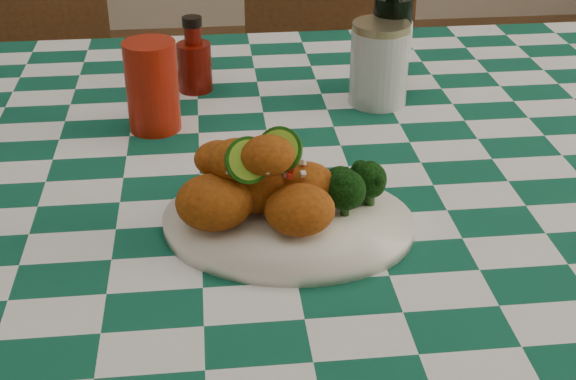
{
  "coord_description": "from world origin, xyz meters",
  "views": [
    {
      "loc": [
        -0.09,
        -1.03,
        1.3
      ],
      "look_at": [
        0.0,
        -0.22,
        0.84
      ],
      "focal_mm": 50.0,
      "sensor_mm": 36.0,
      "label": 1
    }
  ],
  "objects_px": {
    "plate": "(288,223)",
    "wooden_chair_right": "(333,135)",
    "beer_bottle": "(392,25)",
    "red_tumbler": "(152,86)",
    "ketchup_bottle": "(194,54)",
    "dining_table": "(273,358)",
    "mason_jar": "(379,64)",
    "wooden_chair_left": "(44,159)",
    "fried_chicken_pile": "(267,178)"
  },
  "relations": [
    {
      "from": "ketchup_bottle",
      "to": "mason_jar",
      "type": "height_order",
      "value": "mason_jar"
    },
    {
      "from": "ketchup_bottle",
      "to": "plate",
      "type": "bearing_deg",
      "value": -76.8
    },
    {
      "from": "wooden_chair_right",
      "to": "red_tumbler",
      "type": "bearing_deg",
      "value": -116.73
    },
    {
      "from": "dining_table",
      "to": "fried_chicken_pile",
      "type": "xyz_separation_m",
      "value": [
        -0.02,
        -0.22,
        0.47
      ]
    },
    {
      "from": "dining_table",
      "to": "wooden_chair_left",
      "type": "xyz_separation_m",
      "value": [
        -0.48,
        0.74,
        0.02
      ]
    },
    {
      "from": "dining_table",
      "to": "ketchup_bottle",
      "type": "distance_m",
      "value": 0.52
    },
    {
      "from": "mason_jar",
      "to": "wooden_chair_left",
      "type": "distance_m",
      "value": 0.99
    },
    {
      "from": "beer_bottle",
      "to": "plate",
      "type": "bearing_deg",
      "value": -117.35
    },
    {
      "from": "dining_table",
      "to": "wooden_chair_right",
      "type": "bearing_deg",
      "value": 73.33
    },
    {
      "from": "beer_bottle",
      "to": "wooden_chair_left",
      "type": "height_order",
      "value": "beer_bottle"
    },
    {
      "from": "fried_chicken_pile",
      "to": "wooden_chair_left",
      "type": "bearing_deg",
      "value": 115.78
    },
    {
      "from": "beer_bottle",
      "to": "wooden_chair_right",
      "type": "distance_m",
      "value": 0.68
    },
    {
      "from": "wooden_chair_left",
      "to": "wooden_chair_right",
      "type": "height_order",
      "value": "wooden_chair_right"
    },
    {
      "from": "fried_chicken_pile",
      "to": "wooden_chair_right",
      "type": "bearing_deg",
      "value": 75.79
    },
    {
      "from": "fried_chicken_pile",
      "to": "wooden_chair_left",
      "type": "xyz_separation_m",
      "value": [
        -0.46,
        0.96,
        -0.44
      ]
    },
    {
      "from": "fried_chicken_pile",
      "to": "wooden_chair_right",
      "type": "xyz_separation_m",
      "value": [
        0.23,
        0.92,
        -0.4
      ]
    },
    {
      "from": "dining_table",
      "to": "wooden_chair_left",
      "type": "relative_size",
      "value": 1.99
    },
    {
      "from": "red_tumbler",
      "to": "beer_bottle",
      "type": "distance_m",
      "value": 0.4
    },
    {
      "from": "plate",
      "to": "fried_chicken_pile",
      "type": "relative_size",
      "value": 1.77
    },
    {
      "from": "plate",
      "to": "fried_chicken_pile",
      "type": "height_order",
      "value": "fried_chicken_pile"
    },
    {
      "from": "red_tumbler",
      "to": "ketchup_bottle",
      "type": "distance_m",
      "value": 0.16
    },
    {
      "from": "plate",
      "to": "mason_jar",
      "type": "bearing_deg",
      "value": 63.25
    },
    {
      "from": "plate",
      "to": "wooden_chair_right",
      "type": "distance_m",
      "value": 1.01
    },
    {
      "from": "plate",
      "to": "fried_chicken_pile",
      "type": "bearing_deg",
      "value": 180.0
    },
    {
      "from": "fried_chicken_pile",
      "to": "mason_jar",
      "type": "relative_size",
      "value": 1.28
    },
    {
      "from": "dining_table",
      "to": "wooden_chair_right",
      "type": "xyz_separation_m",
      "value": [
        0.21,
        0.71,
        0.07
      ]
    },
    {
      "from": "fried_chicken_pile",
      "to": "ketchup_bottle",
      "type": "relative_size",
      "value": 1.35
    },
    {
      "from": "mason_jar",
      "to": "beer_bottle",
      "type": "distance_m",
      "value": 0.07
    },
    {
      "from": "dining_table",
      "to": "beer_bottle",
      "type": "distance_m",
      "value": 0.58
    },
    {
      "from": "fried_chicken_pile",
      "to": "wooden_chair_right",
      "type": "relative_size",
      "value": 0.18
    },
    {
      "from": "beer_bottle",
      "to": "wooden_chair_right",
      "type": "height_order",
      "value": "beer_bottle"
    },
    {
      "from": "ketchup_bottle",
      "to": "mason_jar",
      "type": "distance_m",
      "value": 0.3
    },
    {
      "from": "plate",
      "to": "red_tumbler",
      "type": "relative_size",
      "value": 2.21
    },
    {
      "from": "red_tumbler",
      "to": "mason_jar",
      "type": "relative_size",
      "value": 1.02
    },
    {
      "from": "plate",
      "to": "mason_jar",
      "type": "relative_size",
      "value": 2.26
    },
    {
      "from": "mason_jar",
      "to": "dining_table",
      "type": "bearing_deg",
      "value": -141.34
    },
    {
      "from": "plate",
      "to": "red_tumbler",
      "type": "bearing_deg",
      "value": 118.71
    },
    {
      "from": "beer_bottle",
      "to": "wooden_chair_left",
      "type": "bearing_deg",
      "value": 142.03
    },
    {
      "from": "beer_bottle",
      "to": "wooden_chair_right",
      "type": "xyz_separation_m",
      "value": [
        -0.0,
        0.51,
        -0.44
      ]
    },
    {
      "from": "red_tumbler",
      "to": "wooden_chair_left",
      "type": "xyz_separation_m",
      "value": [
        -0.32,
        0.65,
        -0.44
      ]
    },
    {
      "from": "plate",
      "to": "wooden_chair_left",
      "type": "relative_size",
      "value": 0.36
    },
    {
      "from": "ketchup_bottle",
      "to": "wooden_chair_right",
      "type": "height_order",
      "value": "wooden_chair_right"
    },
    {
      "from": "ketchup_bottle",
      "to": "wooden_chair_right",
      "type": "xyz_separation_m",
      "value": [
        0.32,
        0.47,
        -0.39
      ]
    },
    {
      "from": "dining_table",
      "to": "red_tumbler",
      "type": "relative_size",
      "value": 12.19
    },
    {
      "from": "red_tumbler",
      "to": "beer_bottle",
      "type": "relative_size",
      "value": 0.59
    },
    {
      "from": "ketchup_bottle",
      "to": "beer_bottle",
      "type": "xyz_separation_m",
      "value": [
        0.32,
        -0.04,
        0.05
      ]
    },
    {
      "from": "dining_table",
      "to": "plate",
      "type": "relative_size",
      "value": 5.51
    },
    {
      "from": "plate",
      "to": "mason_jar",
      "type": "xyz_separation_m",
      "value": [
        0.19,
        0.37,
        0.06
      ]
    },
    {
      "from": "beer_bottle",
      "to": "wooden_chair_right",
      "type": "relative_size",
      "value": 0.25
    },
    {
      "from": "dining_table",
      "to": "mason_jar",
      "type": "height_order",
      "value": "mason_jar"
    }
  ]
}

